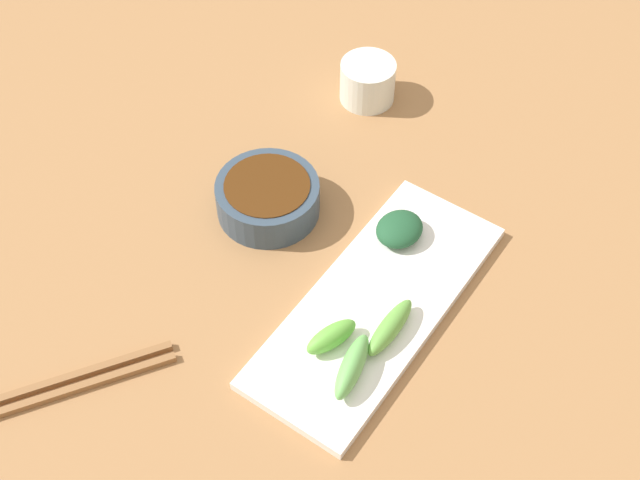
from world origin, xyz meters
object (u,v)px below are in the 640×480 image
Objects in this scene: serving_plate at (376,304)px; chopsticks at (63,386)px; tea_cup at (368,81)px; sauce_bowl at (268,197)px.

serving_plate is 1.65× the size of chopsticks.
tea_cup is (-0.19, 0.28, 0.02)m from serving_plate.
chopsticks is 0.54m from tea_cup.
sauce_bowl is 1.68× the size of tea_cup.
sauce_bowl is 0.31m from chopsticks.
sauce_bowl reaches higher than chopsticks.
serving_plate is 0.34m from tea_cup.
chopsticks is at bearing -94.94° from sauce_bowl.
serving_plate is at bearing 85.96° from chopsticks.
tea_cup is (0.01, 0.54, 0.02)m from chopsticks.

